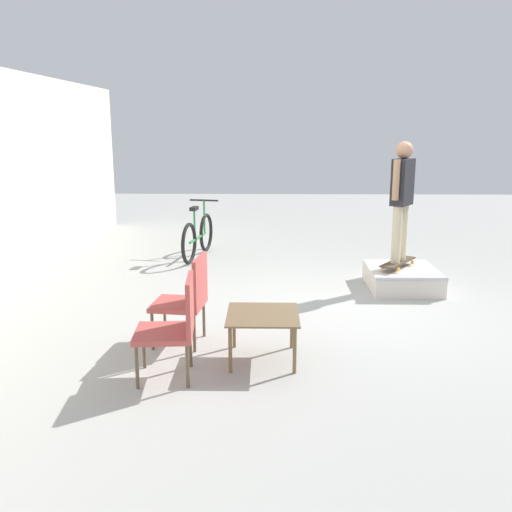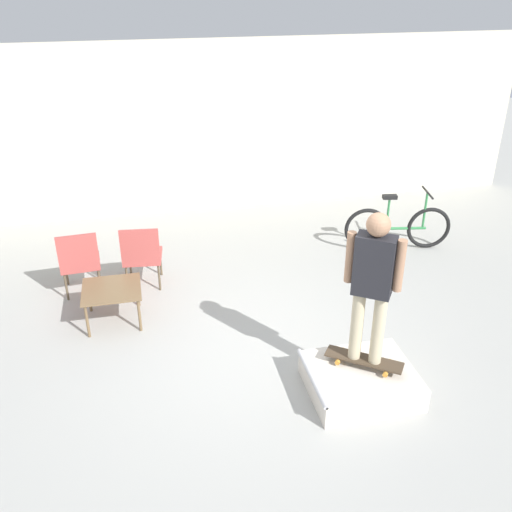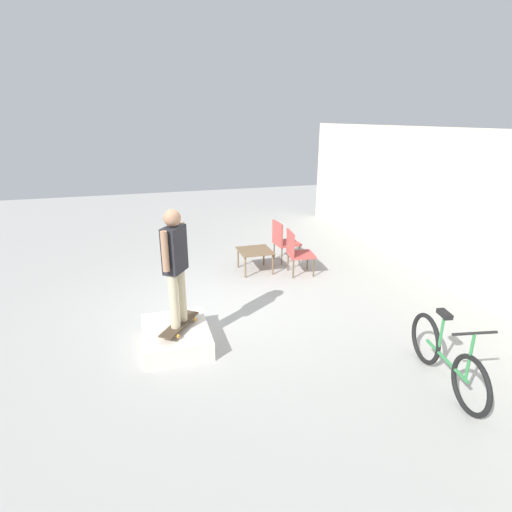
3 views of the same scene
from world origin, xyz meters
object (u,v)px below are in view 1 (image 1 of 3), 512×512
Objects in this scene: patio_chair_right at (187,296)px; patio_chair_left at (174,323)px; skateboard_on_ramp at (398,262)px; skate_ramp_box at (402,278)px; person_skater at (402,192)px; bicycle at (198,236)px; coffee_table at (263,320)px.

patio_chair_left is at bearing 6.49° from patio_chair_right.
skateboard_on_ramp is 3.48m from patio_chair_right.
person_skater is (0.04, 0.06, 1.22)m from skate_ramp_box.
patio_chair_right is (-2.15, 2.75, 0.38)m from skate_ramp_box.
person_skater is 1.75× the size of patio_chair_left.
person_skater reaches higher than patio_chair_right.
person_skater is at bearing 125.68° from skateboard_on_ramp.
person_skater reaches higher than patio_chair_left.
skate_ramp_box is at bearing 133.19° from patio_chair_left.
patio_chair_right is at bearing -164.33° from bicycle.
patio_chair_left reaches higher than skate_ramp_box.
patio_chair_left is (-0.42, 0.79, 0.11)m from coffee_table.
coffee_table is (-2.56, 1.96, 0.28)m from skate_ramp_box.
skate_ramp_box is at bearing -91.80° from person_skater.
skateboard_on_ramp is at bearing -36.00° from coffee_table.
skateboard_on_ramp reaches higher than skate_ramp_box.
skateboard_on_ramp is 0.99m from person_skater.
person_skater is (0.00, 0.00, 0.99)m from skateboard_on_ramp.
skateboard_on_ramp is 0.82× the size of patio_chair_right.
bicycle is at bearing 95.09° from skateboard_on_ramp.
patio_chair_left and patio_chair_right have the same top height.
bicycle is (1.85, 3.12, 0.23)m from skate_ramp_box.
person_skater is 3.69m from bicycle.
patio_chair_right reaches higher than coffee_table.
patio_chair_right is at bearing 128.03° from skate_ramp_box.
patio_chair_right is at bearing 163.41° from person_skater.
bicycle reaches higher than skateboard_on_ramp.
person_skater reaches higher than coffee_table.
person_skater is at bearing -110.16° from bicycle.
skateboard_on_ramp is at bearing 135.67° from patio_chair_right.
patio_chair_left is at bearing 172.57° from person_skater.
coffee_table reaches higher than skate_ramp_box.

